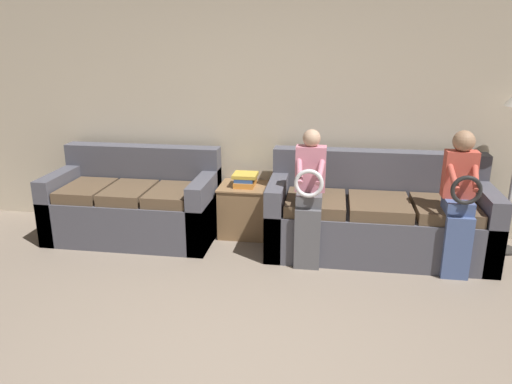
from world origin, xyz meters
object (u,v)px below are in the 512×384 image
object	(u,v)px
couch_side	(135,205)
child_right_seated	(460,196)
side_shelf	(245,209)
child_left_seated	(309,192)
couch_main	(377,218)
book_stack	(245,179)

from	to	relation	value
couch_side	child_right_seated	size ratio (longest dim) A/B	1.33
couch_side	side_shelf	world-z (taller)	couch_side
child_right_seated	side_shelf	bearing A→B (deg)	163.15
child_left_seated	side_shelf	world-z (taller)	child_left_seated
child_left_seated	child_right_seated	bearing A→B (deg)	0.22
couch_side	child_right_seated	xyz separation A→B (m)	(3.11, -0.38, 0.38)
child_left_seated	side_shelf	size ratio (longest dim) A/B	2.31
couch_main	child_left_seated	bearing A→B (deg)	-150.16
couch_side	book_stack	xyz separation A→B (m)	(1.13, 0.22, 0.27)
child_left_seated	side_shelf	bearing A→B (deg)	139.01
side_shelf	child_right_seated	bearing A→B (deg)	-16.85
couch_side	child_right_seated	distance (m)	3.16
child_right_seated	couch_main	bearing A→B (deg)	150.50
side_shelf	book_stack	world-z (taller)	book_stack
couch_main	couch_side	xyz separation A→B (m)	(-2.47, 0.02, -0.01)
child_right_seated	side_shelf	size ratio (longest dim) A/B	2.36
couch_main	book_stack	size ratio (longest dim) A/B	7.04
book_stack	child_left_seated	bearing A→B (deg)	-41.12
child_right_seated	side_shelf	distance (m)	2.12
child_left_seated	child_right_seated	size ratio (longest dim) A/B	0.98
couch_main	child_left_seated	xyz separation A→B (m)	(-0.64, -0.37, 0.35)
child_right_seated	book_stack	xyz separation A→B (m)	(-1.98, 0.60, -0.11)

